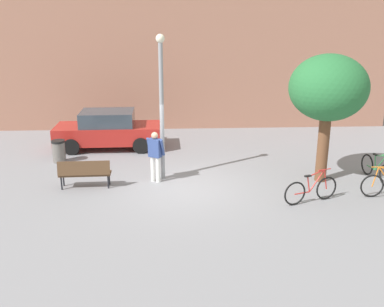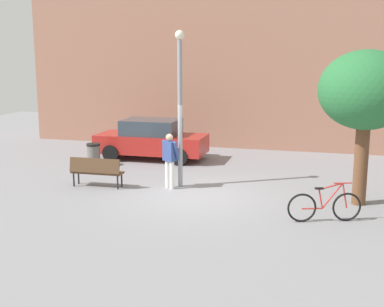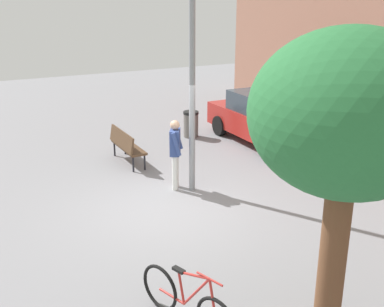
% 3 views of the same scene
% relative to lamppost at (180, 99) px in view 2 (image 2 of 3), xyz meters
% --- Properties ---
extents(ground_plane, '(36.00, 36.00, 0.00)m').
position_rel_lamppost_xyz_m(ground_plane, '(0.77, -0.95, -2.68)').
color(ground_plane, gray).
extents(building_facade, '(19.96, 2.00, 9.00)m').
position_rel_lamppost_xyz_m(building_facade, '(0.77, 7.77, 1.82)').
color(building_facade, '#9E6B56').
rests_on(building_facade, ground_plane).
extents(lamppost, '(0.28, 0.28, 4.67)m').
position_rel_lamppost_xyz_m(lamppost, '(0.00, 0.00, 0.00)').
color(lamppost, gray).
rests_on(lamppost, ground_plane).
extents(person_by_lamppost, '(0.63, 0.49, 1.67)m').
position_rel_lamppost_xyz_m(person_by_lamppost, '(-0.23, -0.32, -1.71)').
color(person_by_lamppost, white).
rests_on(person_by_lamppost, ground_plane).
extents(park_bench, '(1.61, 0.52, 0.92)m').
position_rel_lamppost_xyz_m(park_bench, '(-2.43, -0.79, -2.13)').
color(park_bench, '#513823').
rests_on(park_bench, ground_plane).
extents(plaza_tree, '(2.44, 2.44, 4.11)m').
position_rel_lamppost_xyz_m(plaza_tree, '(5.18, -0.49, 0.35)').
color(plaza_tree, brown).
rests_on(plaza_tree, ground_plane).
extents(bicycle_red, '(1.72, 0.65, 0.97)m').
position_rel_lamppost_xyz_m(bicycle_red, '(4.31, -2.23, -2.29)').
color(bicycle_red, black).
rests_on(bicycle_red, ground_plane).
extents(parked_car_red, '(4.22, 1.87, 1.55)m').
position_rel_lamppost_xyz_m(parked_car_red, '(-2.27, 3.63, -1.90)').
color(parked_car_red, '#AD231E').
rests_on(parked_car_red, ground_plane).
extents(trash_bin, '(0.49, 0.49, 0.83)m').
position_rel_lamppost_xyz_m(trash_bin, '(-3.86, 1.89, -2.26)').
color(trash_bin, '#66605B').
rests_on(trash_bin, ground_plane).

